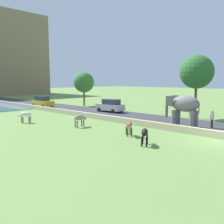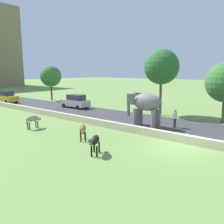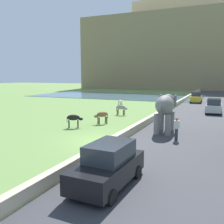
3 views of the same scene
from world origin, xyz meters
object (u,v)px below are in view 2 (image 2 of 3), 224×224
Objects in this scene: cow_black at (95,141)px; car_silver at (75,101)px; car_yellow at (6,97)px; person_beside_elephant at (175,118)px; cow_grey at (33,119)px; elephant at (145,104)px; cow_brown at (83,129)px.

car_silver is at bearing 51.76° from cow_black.
car_yellow is 26.84m from cow_black.
car_yellow is (-1.28, 26.73, 0.03)m from person_beside_elephant.
car_yellow is 18.61m from cow_grey.
elephant is 12.83m from car_silver.
elephant is 2.84m from person_beside_elephant.
cow_black is (-7.59, -1.26, -1.20)m from elephant.
car_silver is at bearing 75.69° from elephant.
car_silver is 17.37m from cow_black.
cow_brown is at bearing 168.05° from elephant.
car_silver is at bearing 82.69° from person_beside_elephant.
car_silver is 3.20× the size of cow_brown.
car_yellow reaches higher than person_beside_elephant.
car_yellow is 3.01× the size of cow_black.
cow_grey is (1.11, 8.30, 0.00)m from cow_black.
elephant reaches higher than car_yellow.
car_silver reaches higher than cow_grey.
car_silver is (1.88, 14.64, 0.03)m from person_beside_elephant.
elephant is 7.79m from cow_black.
cow_brown is at bearing -130.08° from car_silver.
elephant is at bearing 119.63° from person_beside_elephant.
cow_black is 8.37m from cow_grey.
cow_black is at bearing -128.24° from car_silver.
car_silver reaches higher than cow_brown.
cow_brown is (-6.16, 1.30, -1.20)m from elephant.
elephant is 9.64m from cow_grey.
elephant is at bearing -104.31° from car_silver.
car_silver reaches higher than cow_black.
car_silver is 11.02m from cow_grey.
car_yellow is at bearing 92.73° from person_beside_elephant.
car_yellow reaches higher than cow_black.
cow_black is at bearing 173.61° from person_beside_elephant.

